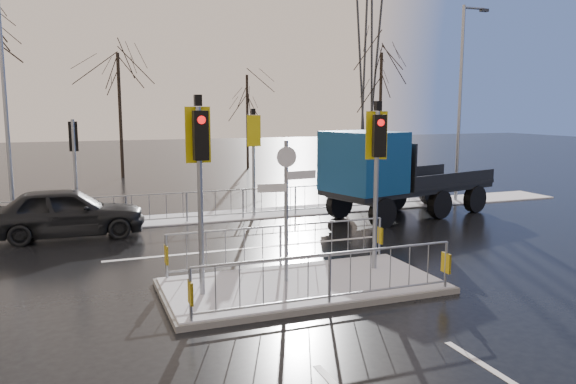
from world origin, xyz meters
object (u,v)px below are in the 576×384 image
object	(u,v)px
flatbed_truck	(383,173)
street_lamp_right	(462,96)
traffic_island	(302,271)
car_far_lane	(66,212)
street_lamp_left	(7,89)

from	to	relation	value
flatbed_truck	street_lamp_right	xyz separation A→B (m)	(5.04, 2.41, 2.74)
traffic_island	street_lamp_right	size ratio (longest dim) A/B	0.75
street_lamp_right	car_far_lane	bearing A→B (deg)	-174.65
street_lamp_left	traffic_island	bearing A→B (deg)	-55.93
street_lamp_right	street_lamp_left	xyz separation A→B (m)	(-17.00, 1.00, 0.10)
traffic_island	street_lamp_left	size ratio (longest dim) A/B	0.73
flatbed_truck	street_lamp_right	size ratio (longest dim) A/B	0.89
traffic_island	flatbed_truck	size ratio (longest dim) A/B	0.84
street_lamp_left	car_far_lane	bearing A→B (deg)	-56.45
car_far_lane	street_lamp_left	xyz separation A→B (m)	(-1.62, 2.44, 3.71)
car_far_lane	street_lamp_left	size ratio (longest dim) A/B	0.56
traffic_island	street_lamp_left	xyz separation A→B (m)	(-6.42, 9.49, 4.10)
traffic_island	street_lamp_left	distance (m)	12.17
traffic_island	car_far_lane	world-z (taller)	traffic_island
traffic_island	car_far_lane	size ratio (longest dim) A/B	1.32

